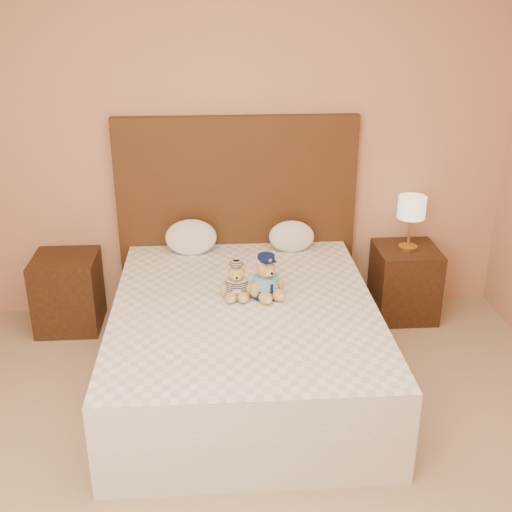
{
  "coord_description": "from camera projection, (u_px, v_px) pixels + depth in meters",
  "views": [
    {
      "loc": [
        -0.17,
        -2.28,
        2.35
      ],
      "look_at": [
        0.09,
        1.45,
        0.76
      ],
      "focal_mm": 45.0,
      "sensor_mm": 36.0,
      "label": 1
    }
  ],
  "objects": [
    {
      "name": "pillow_left",
      "position": [
        191.0,
        236.0,
        4.6
      ],
      "size": [
        0.37,
        0.24,
        0.26
      ],
      "primitive_type": "ellipsoid",
      "color": "white",
      "rests_on": "bed"
    },
    {
      "name": "nightstand_left",
      "position": [
        68.0,
        292.0,
        4.68
      ],
      "size": [
        0.45,
        0.45,
        0.55
      ],
      "primitive_type": "cube",
      "color": "#3C2413",
      "rests_on": "ground"
    },
    {
      "name": "lamp",
      "position": [
        412.0,
        210.0,
        4.61
      ],
      "size": [
        0.2,
        0.2,
        0.4
      ],
      "color": "gold",
      "rests_on": "nightstand_right"
    },
    {
      "name": "pillow_right",
      "position": [
        292.0,
        235.0,
        4.65
      ],
      "size": [
        0.33,
        0.21,
        0.23
      ],
      "primitive_type": "ellipsoid",
      "color": "white",
      "rests_on": "bed"
    },
    {
      "name": "nightstand_right",
      "position": [
        404.0,
        282.0,
        4.84
      ],
      "size": [
        0.45,
        0.45,
        0.55
      ],
      "primitive_type": "cube",
      "color": "#3C2413",
      "rests_on": "ground"
    },
    {
      "name": "teddy_police",
      "position": [
        266.0,
        276.0,
        3.94
      ],
      "size": [
        0.31,
        0.31,
        0.28
      ],
      "primitive_type": null,
      "rotation": [
        0.0,
        0.0,
        0.41
      ],
      "color": "tan",
      "rests_on": "bed"
    },
    {
      "name": "bed",
      "position": [
        245.0,
        342.0,
        4.02
      ],
      "size": [
        1.6,
        2.0,
        0.55
      ],
      "color": "white",
      "rests_on": "ground"
    },
    {
      "name": "room_walls",
      "position": [
        251.0,
        121.0,
        2.74
      ],
      "size": [
        4.04,
        4.52,
        2.72
      ],
      "color": "tan",
      "rests_on": "ground"
    },
    {
      "name": "headboard",
      "position": [
        237.0,
        217.0,
        4.76
      ],
      "size": [
        1.75,
        0.08,
        1.5
      ],
      "primitive_type": "cube",
      "color": "#442314",
      "rests_on": "ground"
    },
    {
      "name": "teddy_prisoner",
      "position": [
        237.0,
        280.0,
        3.94
      ],
      "size": [
        0.21,
        0.2,
        0.23
      ],
      "primitive_type": null,
      "rotation": [
        0.0,
        0.0,
        -0.02
      ],
      "color": "tan",
      "rests_on": "bed"
    }
  ]
}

